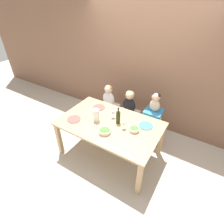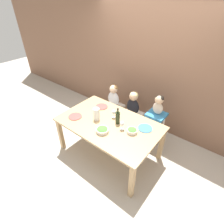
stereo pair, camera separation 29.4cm
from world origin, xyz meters
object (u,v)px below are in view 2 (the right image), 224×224
(wine_glass_near, at_px, (122,124))
(dinner_plate_back_left, at_px, (102,107))
(person_child_center, at_px, (133,103))
(wine_glass_far, at_px, (114,112))
(salad_bowl_small, at_px, (132,131))
(dinner_plate_back_right, at_px, (145,128))
(person_child_left, at_px, (114,95))
(paper_towel_roll, at_px, (97,114))
(chair_far_center, at_px, (132,117))
(dinner_plate_front_left, at_px, (75,116))
(wine_bottle, at_px, (118,118))
(chair_right_highchair, at_px, (156,120))
(chair_far_left, at_px, (114,108))
(person_baby_right, at_px, (159,103))
(salad_bowl_large, at_px, (102,130))

(wine_glass_near, xyz_separation_m, dinner_plate_back_left, (-0.71, 0.29, -0.11))
(person_child_center, bearing_deg, wine_glass_far, -90.79)
(salad_bowl_small, relative_size, dinner_plate_back_right, 0.70)
(person_child_left, height_order, wine_glass_far, person_child_left)
(paper_towel_roll, bearing_deg, chair_far_center, 76.32)
(paper_towel_roll, distance_m, dinner_plate_front_left, 0.42)
(dinner_plate_back_left, bearing_deg, chair_far_center, 50.93)
(wine_bottle, relative_size, wine_glass_near, 1.90)
(person_child_left, bearing_deg, person_child_center, 0.00)
(chair_right_highchair, bearing_deg, wine_glass_far, -130.59)
(chair_right_highchair, xyz_separation_m, person_child_left, (-1.03, 0.00, 0.20))
(chair_far_center, relative_size, person_child_left, 0.95)
(chair_far_left, relative_size, person_baby_right, 1.25)
(chair_far_center, bearing_deg, dinner_plate_back_left, -129.07)
(dinner_plate_front_left, distance_m, dinner_plate_back_left, 0.56)
(chair_right_highchair, distance_m, dinner_plate_back_right, 0.58)
(person_child_center, bearing_deg, wine_glass_near, -69.35)
(salad_bowl_large, bearing_deg, chair_far_center, 95.06)
(chair_far_left, distance_m, dinner_plate_back_left, 0.61)
(wine_bottle, height_order, salad_bowl_large, wine_bottle)
(person_baby_right, bearing_deg, person_child_center, -179.94)
(person_child_center, bearing_deg, person_child_left, 180.00)
(salad_bowl_large, relative_size, dinner_plate_back_right, 0.86)
(chair_far_left, distance_m, chair_right_highchair, 1.04)
(person_child_left, xyz_separation_m, dinner_plate_back_right, (1.09, -0.55, -0.01))
(chair_far_center, xyz_separation_m, salad_bowl_large, (0.09, -1.05, 0.37))
(wine_glass_far, height_order, salad_bowl_large, wine_glass_far)
(wine_glass_far, bearing_deg, chair_right_highchair, 49.41)
(person_baby_right, height_order, dinner_plate_back_left, person_baby_right)
(chair_right_highchair, height_order, wine_bottle, wine_bottle)
(chair_far_left, xyz_separation_m, person_baby_right, (1.03, 0.00, 0.54))
(salad_bowl_small, xyz_separation_m, dinner_plate_back_right, (0.12, 0.22, -0.03))
(paper_towel_roll, relative_size, salad_bowl_large, 1.09)
(salad_bowl_small, bearing_deg, paper_towel_roll, -172.51)
(person_baby_right, xyz_separation_m, salad_bowl_small, (-0.05, -0.77, -0.16))
(salad_bowl_small, distance_m, dinner_plate_front_left, 1.07)
(salad_bowl_small, bearing_deg, chair_right_highchair, 85.90)
(dinner_plate_front_left, height_order, dinner_plate_back_right, same)
(wine_bottle, relative_size, salad_bowl_small, 1.83)
(chair_far_center, relative_size, dinner_plate_back_left, 2.00)
(salad_bowl_large, distance_m, salad_bowl_small, 0.47)
(wine_glass_near, bearing_deg, dinner_plate_front_left, -163.65)
(chair_far_left, height_order, dinner_plate_front_left, dinner_plate_front_left)
(person_child_left, height_order, dinner_plate_front_left, person_child_left)
(salad_bowl_small, bearing_deg, wine_bottle, 171.59)
(wine_glass_far, relative_size, dinner_plate_front_left, 0.67)
(chair_right_highchair, xyz_separation_m, person_baby_right, (0.00, 0.00, 0.39))
(chair_right_highchair, height_order, salad_bowl_small, salad_bowl_small)
(person_baby_right, xyz_separation_m, dinner_plate_front_left, (-1.09, -1.05, -0.20))
(wine_glass_near, bearing_deg, person_baby_right, 73.96)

